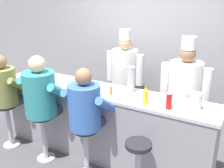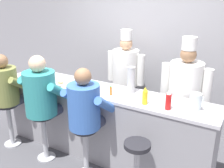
{
  "view_description": "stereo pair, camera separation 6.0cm",
  "coord_description": "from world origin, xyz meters",
  "views": [
    {
      "loc": [
        1.73,
        -2.52,
        2.28
      ],
      "look_at": [
        0.18,
        0.25,
        1.14
      ],
      "focal_mm": 42.0,
      "sensor_mm": 36.0,
      "label": 1
    },
    {
      "loc": [
        1.79,
        -2.49,
        2.28
      ],
      "look_at": [
        0.18,
        0.25,
        1.14
      ],
      "focal_mm": 42.0,
      "sensor_mm": 36.0,
      "label": 2
    }
  ],
  "objects": [
    {
      "name": "empty_stool_round",
      "position": [
        0.77,
        -0.21,
        0.47
      ],
      "size": [
        0.3,
        0.3,
        0.7
      ],
      "color": "#B2B5BA",
      "rests_on": "ground_plane"
    },
    {
      "name": "water_pitcher_clear",
      "position": [
        1.23,
        0.29,
        1.11
      ],
      "size": [
        0.15,
        0.13,
        0.19
      ],
      "color": "silver",
      "rests_on": "diner_counter"
    },
    {
      "name": "diner_seated_teal",
      "position": [
        -0.65,
        -0.18,
        0.96
      ],
      "size": [
        0.64,
        0.63,
        1.51
      ],
      "color": "#B2B5BA",
      "rests_on": "ground_plane"
    },
    {
      "name": "ground_plane",
      "position": [
        0.0,
        0.0,
        0.0
      ],
      "size": [
        20.0,
        20.0,
        0.0
      ],
      "primitive_type": "plane",
      "color": "#4C4C51"
    },
    {
      "name": "diner_seated_blue",
      "position": [
        0.06,
        -0.18,
        0.93
      ],
      "size": [
        0.59,
        0.58,
        1.45
      ],
      "color": "#B2B5BA",
      "rests_on": "ground_plane"
    },
    {
      "name": "cup_stack_steel",
      "position": [
        0.39,
        0.38,
        1.19
      ],
      "size": [
        0.1,
        0.1,
        0.35
      ],
      "color": "#B7BABF",
      "rests_on": "diner_counter"
    },
    {
      "name": "cook_in_whites_far",
      "position": [
        0.97,
        0.82,
        0.95
      ],
      "size": [
        0.68,
        0.43,
        1.73
      ],
      "color": "#232328",
      "rests_on": "ground_plane"
    },
    {
      "name": "diner_seated_olive",
      "position": [
        -1.36,
        -0.18,
        0.93
      ],
      "size": [
        0.58,
        0.57,
        1.44
      ],
      "color": "#B2B5BA",
      "rests_on": "ground_plane"
    },
    {
      "name": "coffee_mug_white",
      "position": [
        -0.9,
        0.18,
        1.06
      ],
      "size": [
        0.12,
        0.08,
        0.08
      ],
      "color": "white",
      "rests_on": "diner_counter"
    },
    {
      "name": "cereal_bowl",
      "position": [
        -0.34,
        0.09,
        1.05
      ],
      "size": [
        0.15,
        0.15,
        0.06
      ],
      "color": "white",
      "rests_on": "diner_counter"
    },
    {
      "name": "ketchup_bottle_red",
      "position": [
        0.97,
        0.13,
        1.13
      ],
      "size": [
        0.07,
        0.07,
        0.24
      ],
      "color": "red",
      "rests_on": "diner_counter"
    },
    {
      "name": "cook_in_whites_near",
      "position": [
        -0.11,
        1.19,
        0.93
      ],
      "size": [
        0.66,
        0.43,
        1.7
      ],
      "color": "#232328",
      "rests_on": "ground_plane"
    },
    {
      "name": "breakfast_plate",
      "position": [
        -0.62,
        0.16,
        1.03
      ],
      "size": [
        0.22,
        0.22,
        0.04
      ],
      "color": "white",
      "rests_on": "diner_counter"
    },
    {
      "name": "mustard_bottle_yellow",
      "position": [
        0.69,
        0.13,
        1.12
      ],
      "size": [
        0.06,
        0.06,
        0.22
      ],
      "color": "yellow",
      "rests_on": "diner_counter"
    },
    {
      "name": "wall_back",
      "position": [
        0.0,
        1.63,
        1.35
      ],
      "size": [
        10.0,
        0.06,
        2.7
      ],
      "color": "#99999E",
      "rests_on": "ground_plane"
    },
    {
      "name": "diner_counter",
      "position": [
        0.0,
        0.28,
        0.51
      ],
      "size": [
        3.11,
        0.56,
        1.02
      ],
      "color": "gray",
      "rests_on": "ground_plane"
    },
    {
      "name": "hot_sauce_bottle_orange",
      "position": [
        0.21,
        0.17,
        1.08
      ],
      "size": [
        0.03,
        0.03,
        0.12
      ],
      "color": "orange",
      "rests_on": "diner_counter"
    }
  ]
}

